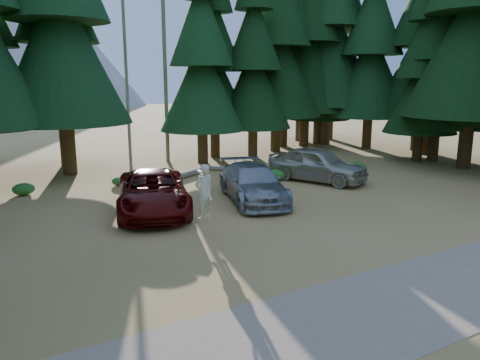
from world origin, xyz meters
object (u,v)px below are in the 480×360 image
Objects in this scene: red_pickup at (153,192)px; frisbee_player at (204,192)px; silver_minivan_center at (253,183)px; log_left at (174,178)px; log_mid at (235,169)px; log_right at (254,171)px; silver_minivan_right at (317,164)px.

frisbee_player is (0.57, -3.52, 0.69)m from red_pickup.
silver_minivan_center is 1.24× the size of log_left.
silver_minivan_center reaches higher than log_mid.
frisbee_player is at bearing -138.72° from log_right.
log_left is at bearing -117.98° from frisbee_player.
red_pickup is at bearing -149.65° from log_left.
silver_minivan_center is 1.70× the size of log_mid.
red_pickup is 4.37m from silver_minivan_center.
red_pickup is 9.36m from silver_minivan_right.
red_pickup reaches higher than log_mid.
log_right is (-1.81, 3.31, -0.74)m from silver_minivan_right.
silver_minivan_right is at bearing 25.21° from red_pickup.
log_right is (0.62, -1.07, 0.01)m from log_mid.
silver_minivan_right is 1.64× the size of log_mid.
log_right is at bearing 94.87° from silver_minivan_right.
log_left is 4.61m from log_right.
silver_minivan_right is 1.19× the size of log_left.
log_right is at bearing 48.96° from red_pickup.
log_right is (6.89, 8.13, -1.36)m from frisbee_player.
silver_minivan_center is at bearing -72.72° from log_mid.
silver_minivan_center is 6.65m from log_mid.
frisbee_player is 10.74m from log_right.
frisbee_player is at bearing -84.92° from log_mid.
frisbee_player is 0.60× the size of log_mid.
frisbee_player is 0.42× the size of log_right.
log_mid is at bearing 95.29° from silver_minivan_right.
silver_minivan_center is 5.62m from log_left.
red_pickup is 3.63m from frisbee_player.
silver_minivan_right is 2.75× the size of frisbee_player.
red_pickup is 1.09× the size of silver_minivan_center.
log_left reaches higher than log_right.
silver_minivan_center is 2.86× the size of frisbee_player.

